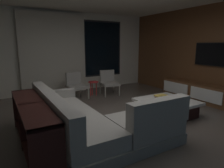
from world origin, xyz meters
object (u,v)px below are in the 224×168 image
object	(u,v)px
accent_chair_by_curtain	(76,84)
mounted_tv	(213,54)
media_console	(212,96)
console_table_behind_couch	(33,123)
side_stool	(93,84)
accent_chair_near_window	(109,81)
book_stack_on_coffee_table	(161,97)
coffee_table	(167,107)
sectional_couch	(90,122)

from	to	relation	value
accent_chair_by_curtain	mounted_tv	distance (m)	4.01
media_console	console_table_behind_couch	xyz separation A→B (m)	(-4.57, 0.04, 0.16)
side_stool	media_console	bearing A→B (deg)	-46.62
console_table_behind_couch	accent_chair_near_window	bearing A→B (deg)	41.50
book_stack_on_coffee_table	accent_chair_by_curtain	distance (m)	2.65
console_table_behind_couch	coffee_table	bearing A→B (deg)	-0.14
media_console	coffee_table	bearing A→B (deg)	178.99
book_stack_on_coffee_table	media_console	bearing A→B (deg)	-7.82
side_stool	coffee_table	bearing A→B (deg)	-74.15
coffee_table	media_console	xyz separation A→B (m)	(1.67, -0.03, 0.06)
sectional_couch	book_stack_on_coffee_table	world-z (taller)	sectional_couch
accent_chair_near_window	console_table_behind_couch	xyz separation A→B (m)	(-2.73, -2.42, -0.02)
book_stack_on_coffee_table	accent_chair_by_curtain	bearing A→B (deg)	118.56
coffee_table	book_stack_on_coffee_table	size ratio (longest dim) A/B	3.77
sectional_couch	mounted_tv	distance (m)	3.99
coffee_table	console_table_behind_couch	world-z (taller)	console_table_behind_couch
book_stack_on_coffee_table	accent_chair_near_window	world-z (taller)	accent_chair_near_window
accent_chair_by_curtain	console_table_behind_couch	xyz separation A→B (m)	(-1.64, -2.52, -0.02)
book_stack_on_coffee_table	mounted_tv	bearing A→B (deg)	-0.95
media_console	mounted_tv	distance (m)	1.13
accent_chair_by_curtain	side_stool	xyz separation A→B (m)	(0.56, -0.05, -0.06)
book_stack_on_coffee_table	console_table_behind_couch	size ratio (longest dim) A/B	0.15
sectional_couch	book_stack_on_coffee_table	distance (m)	2.02
media_console	console_table_behind_couch	size ratio (longest dim) A/B	1.48
book_stack_on_coffee_table	accent_chair_near_window	size ratio (longest dim) A/B	0.39
sectional_couch	console_table_behind_couch	xyz separation A→B (m)	(-0.91, 0.13, 0.13)
book_stack_on_coffee_table	coffee_table	bearing A→B (deg)	-91.03
side_stool	media_console	distance (m)	3.45
console_table_behind_couch	book_stack_on_coffee_table	bearing A→B (deg)	3.78
accent_chair_by_curtain	mounted_tv	size ratio (longest dim) A/B	0.71
accent_chair_by_curtain	media_console	xyz separation A→B (m)	(2.93, -2.56, -0.18)
side_stool	sectional_couch	bearing A→B (deg)	-116.28
accent_chair_near_window	console_table_behind_couch	size ratio (longest dim) A/B	0.37
sectional_couch	coffee_table	xyz separation A→B (m)	(1.99, 0.12, -0.10)
accent_chair_near_window	accent_chair_by_curtain	size ratio (longest dim) A/B	1.00
sectional_couch	console_table_behind_couch	bearing A→B (deg)	172.11
coffee_table	book_stack_on_coffee_table	world-z (taller)	book_stack_on_coffee_table
coffee_table	mounted_tv	bearing A→B (deg)	5.20
coffee_table	accent_chair_near_window	bearing A→B (deg)	93.98
sectional_couch	side_stool	world-z (taller)	sectional_couch
accent_chair_by_curtain	mounted_tv	xyz separation A→B (m)	(3.11, -2.36, 0.92)
book_stack_on_coffee_table	accent_chair_near_window	bearing A→B (deg)	94.43
coffee_table	console_table_behind_couch	xyz separation A→B (m)	(-2.90, 0.01, 0.23)
book_stack_on_coffee_table	mounted_tv	size ratio (longest dim) A/B	0.28
console_table_behind_couch	accent_chair_by_curtain	bearing A→B (deg)	56.98
coffee_table	accent_chair_by_curtain	size ratio (longest dim) A/B	1.49
sectional_couch	coffee_table	bearing A→B (deg)	3.44
media_console	book_stack_on_coffee_table	bearing A→B (deg)	172.18
accent_chair_by_curtain	media_console	size ratio (longest dim) A/B	0.25
accent_chair_by_curtain	console_table_behind_couch	world-z (taller)	accent_chair_by_curtain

